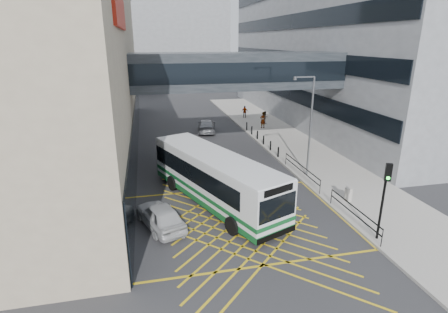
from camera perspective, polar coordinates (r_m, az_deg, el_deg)
ground at (r=20.78m, az=2.44°, el=-10.26°), size 120.00×120.00×0.00m
building_right at (r=50.58m, az=23.21°, el=17.08°), size 24.09×44.00×20.00m
building_far at (r=77.63m, az=-11.01°, el=17.41°), size 28.00×16.00×18.00m
skybridge at (r=30.69m, az=2.28°, el=13.81°), size 20.00×4.10×3.00m
pavement at (r=36.74m, az=10.02°, el=2.54°), size 6.00×54.00×0.16m
box_junction at (r=20.77m, az=2.44°, el=-10.25°), size 12.00×9.00×0.01m
bus at (r=22.14m, az=-1.73°, el=-3.35°), size 6.84×11.82×3.27m
car_white at (r=20.00m, az=-10.38°, el=-9.42°), size 3.30×4.94×1.46m
car_dark at (r=30.19m, az=-7.17°, el=0.57°), size 2.81×5.26×1.56m
car_silver at (r=39.99m, az=-2.86°, el=5.09°), size 2.86×5.09×1.49m
traffic_light at (r=19.06m, az=24.77°, el=-5.12°), size 0.35×0.50×4.22m
street_lamp at (r=26.31m, az=13.68°, el=5.68°), size 1.69×0.27×7.43m
litter_bin at (r=23.93m, az=19.67°, el=-5.78°), size 0.50×0.50×0.87m
kerb_railings at (r=24.03m, az=15.71°, el=-4.52°), size 0.05×12.54×1.00m
bollards at (r=35.66m, az=5.97°, el=3.12°), size 0.14×10.14×0.90m
pedestrian_a at (r=41.30m, az=6.34°, el=5.94°), size 0.89×0.76×1.89m
pedestrian_b at (r=43.48m, az=6.74°, el=6.33°), size 0.87×0.69×1.56m
pedestrian_c at (r=46.81m, az=3.41°, el=7.30°), size 1.03×0.80×1.57m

